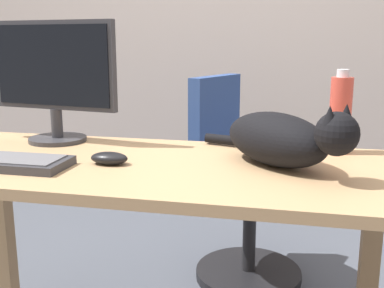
{
  "coord_description": "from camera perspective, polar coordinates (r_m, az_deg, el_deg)",
  "views": [
    {
      "loc": [
        0.42,
        -1.27,
        1.07
      ],
      "look_at": [
        0.14,
        0.0,
        0.79
      ],
      "focal_mm": 43.92,
      "sensor_mm": 36.0,
      "label": 1
    }
  ],
  "objects": [
    {
      "name": "office_chair",
      "position": [
        2.14,
        5.89,
        -6.01
      ],
      "size": [
        0.51,
        0.48,
        0.92
      ],
      "color": "black",
      "rests_on": "ground_plane"
    },
    {
      "name": "computer_mouse",
      "position": [
        1.37,
        -10.02,
        -1.71
      ],
      "size": [
        0.11,
        0.06,
        0.04
      ],
      "primitive_type": "ellipsoid",
      "color": "black",
      "rests_on": "desk"
    },
    {
      "name": "water_bottle",
      "position": [
        1.54,
        17.56,
        3.47
      ],
      "size": [
        0.07,
        0.07,
        0.26
      ],
      "color": "#D84C3D",
      "rests_on": "desk"
    },
    {
      "name": "monitor",
      "position": [
        1.69,
        -16.45,
        7.84
      ],
      "size": [
        0.48,
        0.2,
        0.42
      ],
      "color": "#333338",
      "rests_on": "desk"
    },
    {
      "name": "cat",
      "position": [
        1.33,
        10.84,
        0.69
      ],
      "size": [
        0.46,
        0.45,
        0.2
      ],
      "color": "black",
      "rests_on": "desk"
    },
    {
      "name": "back_wall",
      "position": [
        2.83,
        4.2,
        16.98
      ],
      "size": [
        6.0,
        0.04,
        2.6
      ],
      "primitive_type": "cube",
      "color": "beige",
      "rests_on": "ground_plane"
    },
    {
      "name": "desk",
      "position": [
        1.41,
        -5.48,
        -6.5
      ],
      "size": [
        1.48,
        0.64,
        0.73
      ],
      "color": "tan",
      "rests_on": "ground_plane"
    }
  ]
}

